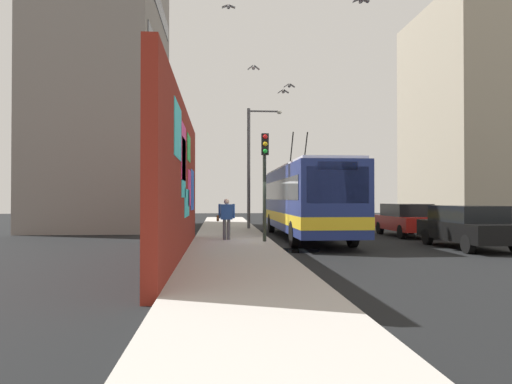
% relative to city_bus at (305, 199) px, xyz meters
% --- Properties ---
extents(ground_plane, '(80.00, 80.00, 0.00)m').
position_rel_city_bus_xyz_m(ground_plane, '(-2.36, 1.80, -1.84)').
color(ground_plane, black).
extents(sidewalk_slab, '(48.00, 3.20, 0.15)m').
position_rel_city_bus_xyz_m(sidewalk_slab, '(-2.36, 3.40, -1.76)').
color(sidewalk_slab, '#ADA8A0').
rests_on(sidewalk_slab, ground_plane).
extents(graffiti_wall, '(12.97, 0.32, 4.73)m').
position_rel_city_bus_xyz_m(graffiti_wall, '(-6.87, 5.15, 0.53)').
color(graffiti_wall, maroon).
rests_on(graffiti_wall, ground_plane).
extents(building_far_left, '(11.78, 6.60, 22.00)m').
position_rel_city_bus_xyz_m(building_far_left, '(8.81, 11.00, 9.16)').
color(building_far_left, gray).
rests_on(building_far_left, ground_plane).
extents(building_far_right, '(11.24, 7.49, 16.14)m').
position_rel_city_bus_xyz_m(building_far_right, '(12.77, -15.20, 6.24)').
color(building_far_right, '#9E937F').
rests_on(building_far_right, ground_plane).
extents(city_bus, '(12.25, 2.52, 5.09)m').
position_rel_city_bus_xyz_m(city_bus, '(0.00, 0.00, 0.00)').
color(city_bus, navy).
rests_on(city_bus, ground_plane).
extents(parked_car_black, '(4.70, 1.91, 1.58)m').
position_rel_city_bus_xyz_m(parked_car_black, '(-4.78, -5.20, -1.00)').
color(parked_car_black, black).
rests_on(parked_car_black, ground_plane).
extents(parked_car_red, '(4.45, 1.88, 1.58)m').
position_rel_city_bus_xyz_m(parked_car_red, '(0.95, -5.20, -1.00)').
color(parked_car_red, '#B21E19').
rests_on(parked_car_red, ground_plane).
extents(pedestrian_midblock, '(0.22, 0.75, 1.68)m').
position_rel_city_bus_xyz_m(pedestrian_midblock, '(-2.07, 3.64, -0.70)').
color(pedestrian_midblock, '#595960').
rests_on(pedestrian_midblock, sidewalk_slab).
extents(traffic_light, '(0.49, 0.28, 4.26)m').
position_rel_city_bus_xyz_m(traffic_light, '(-3.05, 2.15, 1.18)').
color(traffic_light, '#2D382D').
rests_on(traffic_light, sidewalk_slab).
extents(street_lamp, '(0.44, 1.99, 6.83)m').
position_rel_city_bus_xyz_m(street_lamp, '(5.37, 2.03, 2.25)').
color(street_lamp, '#4C4C51').
rests_on(street_lamp, sidewalk_slab).
extents(flying_pigeons, '(7.35, 4.87, 2.98)m').
position_rel_city_bus_xyz_m(flying_pigeons, '(-1.69, 1.36, 6.10)').
color(flying_pigeons, gray).
extents(curbside_puddle, '(1.69, 1.69, 0.00)m').
position_rel_city_bus_xyz_m(curbside_puddle, '(-4.98, 1.20, -1.83)').
color(curbside_puddle, black).
rests_on(curbside_puddle, ground_plane).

